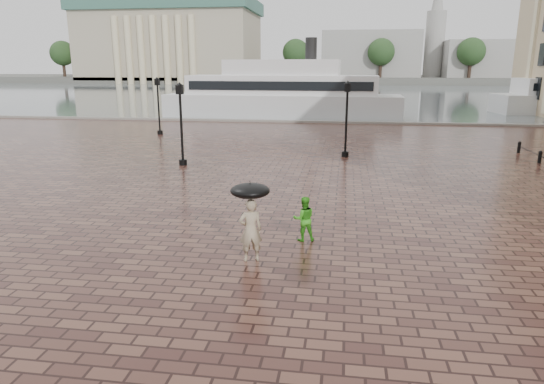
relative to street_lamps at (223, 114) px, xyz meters
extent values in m
plane|color=#351C18|center=(5.00, -15.33, -2.33)|extent=(300.00, 300.00, 0.00)
plane|color=#4D5A5E|center=(5.00, 76.67, -2.33)|extent=(240.00, 240.00, 0.00)
cube|color=slate|center=(5.00, 16.67, -2.33)|extent=(80.00, 0.60, 0.30)
cube|color=#4C4C47|center=(5.00, 144.67, -1.33)|extent=(300.00, 60.00, 2.00)
cube|color=gray|center=(-50.00, 129.67, 9.67)|extent=(55.00, 30.00, 22.00)
cube|color=#366254|center=(-50.00, 129.67, 21.67)|extent=(57.00, 32.00, 4.00)
cube|color=gray|center=(15.00, 134.67, 6.67)|extent=(30.00, 22.00, 14.00)
cube|color=gray|center=(50.00, 134.67, 5.17)|extent=(25.00, 22.00, 11.00)
cylinder|color=gray|center=(35.00, 134.67, 9.67)|extent=(6.00, 6.00, 20.00)
cylinder|color=#2D2119|center=(-85.00, 122.67, 1.67)|extent=(1.00, 1.00, 8.00)
sphere|color=#1B3217|center=(-85.00, 122.67, 7.17)|extent=(8.00, 8.00, 8.00)
cylinder|color=#2D2119|center=(-59.29, 122.67, 1.67)|extent=(1.00, 1.00, 8.00)
sphere|color=#1B3217|center=(-59.29, 122.67, 7.17)|extent=(8.00, 8.00, 8.00)
cylinder|color=#2D2119|center=(-33.57, 122.67, 1.67)|extent=(1.00, 1.00, 8.00)
sphere|color=#1B3217|center=(-33.57, 122.67, 7.17)|extent=(8.00, 8.00, 8.00)
cylinder|color=#2D2119|center=(-7.86, 122.67, 1.67)|extent=(1.00, 1.00, 8.00)
sphere|color=#1B3217|center=(-7.86, 122.67, 7.17)|extent=(8.00, 8.00, 8.00)
cylinder|color=#2D2119|center=(17.86, 122.67, 1.67)|extent=(1.00, 1.00, 8.00)
sphere|color=#1B3217|center=(17.86, 122.67, 7.17)|extent=(8.00, 8.00, 8.00)
cylinder|color=#2D2119|center=(43.57, 122.67, 1.67)|extent=(1.00, 1.00, 8.00)
sphere|color=#1B3217|center=(43.57, 122.67, 7.17)|extent=(8.00, 8.00, 8.00)
cylinder|color=black|center=(19.00, -1.83, -2.03)|extent=(0.20, 0.20, 0.60)
sphere|color=black|center=(19.00, -1.83, -1.71)|extent=(0.22, 0.22, 0.22)
cylinder|color=black|center=(19.00, 1.67, -2.03)|extent=(0.20, 0.20, 0.60)
sphere|color=black|center=(19.00, 1.67, -1.71)|extent=(0.22, 0.22, 0.22)
cylinder|color=black|center=(-1.00, -5.33, -2.18)|extent=(0.44, 0.44, 0.30)
cylinder|color=black|center=(-1.00, -5.33, -0.33)|extent=(0.14, 0.14, 4.00)
cube|color=black|center=(-1.00, -5.33, 1.82)|extent=(0.35, 0.35, 0.50)
sphere|color=beige|center=(-1.00, -5.33, 1.82)|extent=(0.28, 0.28, 0.28)
cylinder|color=black|center=(8.00, -1.33, -2.18)|extent=(0.44, 0.44, 0.30)
cylinder|color=black|center=(8.00, -1.33, -0.33)|extent=(0.14, 0.14, 4.00)
cube|color=black|center=(8.00, -1.33, 1.82)|extent=(0.35, 0.35, 0.50)
sphere|color=beige|center=(8.00, -1.33, 1.82)|extent=(0.28, 0.28, 0.28)
cylinder|color=black|center=(-7.00, 6.67, -2.18)|extent=(0.44, 0.44, 0.30)
cylinder|color=black|center=(-7.00, 6.67, -0.33)|extent=(0.14, 0.14, 4.00)
cube|color=black|center=(-7.00, 6.67, 1.82)|extent=(0.35, 0.35, 0.50)
sphere|color=beige|center=(-7.00, 6.67, 1.82)|extent=(0.28, 0.28, 0.28)
imported|color=tan|center=(5.41, -18.37, -1.42)|extent=(0.77, 0.64, 1.82)
imported|color=#35991C|center=(6.75, -16.50, -1.61)|extent=(0.82, 0.71, 1.44)
cube|color=silver|center=(1.13, 21.67, -1.12)|extent=(25.36, 6.94, 2.42)
cube|color=silver|center=(1.13, 21.67, 1.10)|extent=(20.30, 5.95, 2.01)
cube|color=silver|center=(1.13, 21.67, 2.91)|extent=(12.24, 5.06, 1.61)
cylinder|color=black|center=(4.14, 21.56, 4.72)|extent=(1.21, 1.21, 2.42)
cube|color=black|center=(1.03, 19.00, 1.10)|extent=(19.11, 0.78, 0.91)
cube|color=black|center=(1.22, 24.33, 1.10)|extent=(19.11, 0.78, 0.91)
cylinder|color=black|center=(5.41, -18.37, -0.78)|extent=(0.02, 0.02, 0.95)
ellipsoid|color=black|center=(5.41, -18.37, -0.27)|extent=(1.10, 1.10, 0.39)
camera|label=1|loc=(7.92, -31.03, 3.05)|focal=32.00mm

